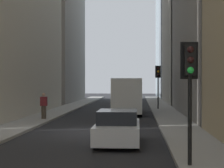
# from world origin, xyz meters

# --- Properties ---
(ground_plane) EXTENTS (135.00, 135.00, 0.00)m
(ground_plane) POSITION_xyz_m (0.00, 0.00, 0.00)
(ground_plane) COLOR black
(sidewalk_right) EXTENTS (90.00, 2.20, 0.14)m
(sidewalk_right) POSITION_xyz_m (0.00, 4.50, 0.07)
(sidewalk_right) COLOR gray
(sidewalk_right) RESTS_ON ground_plane
(sidewalk_left) EXTENTS (90.00, 2.20, 0.14)m
(sidewalk_left) POSITION_xyz_m (0.00, -4.50, 0.07)
(sidewalk_left) COLOR gray
(sidewalk_left) RESTS_ON ground_plane
(building_left_far) EXTENTS (18.43, 10.50, 22.09)m
(building_left_far) POSITION_xyz_m (28.71, -10.59, 11.05)
(building_left_far) COLOR #A8A091
(building_left_far) RESTS_ON ground_plane
(delivery_truck) EXTENTS (6.46, 2.25, 2.84)m
(delivery_truck) POSITION_xyz_m (11.32, -1.40, 1.46)
(delivery_truck) COLOR silver
(delivery_truck) RESTS_ON ground_plane
(sedan_silver) EXTENTS (4.30, 1.78, 1.42)m
(sedan_silver) POSITION_xyz_m (-3.85, -1.40, 0.66)
(sedan_silver) COLOR #B7BABF
(sedan_silver) RESTS_ON ground_plane
(traffic_light_foreground) EXTENTS (0.43, 0.52, 3.62)m
(traffic_light_foreground) POSITION_xyz_m (-8.52, -3.75, 2.80)
(traffic_light_foreground) COLOR black
(traffic_light_foreground) RESTS_ON sidewalk_left
(traffic_light_midblock) EXTENTS (0.43, 0.52, 3.92)m
(traffic_light_midblock) POSITION_xyz_m (15.99, -4.05, 3.02)
(traffic_light_midblock) COLOR black
(traffic_light_midblock) RESTS_ON sidewalk_left
(pedestrian) EXTENTS (0.26, 0.44, 1.72)m
(pedestrian) POSITION_xyz_m (5.59, 3.98, 1.08)
(pedestrian) COLOR #473D33
(pedestrian) RESTS_ON sidewalk_right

